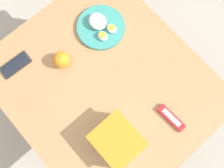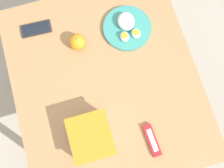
# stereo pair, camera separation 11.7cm
# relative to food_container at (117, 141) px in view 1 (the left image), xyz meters

# --- Properties ---
(ground_plane) EXTENTS (10.00, 10.00, 0.00)m
(ground_plane) POSITION_rel_food_container_xyz_m (0.23, -0.13, -0.76)
(ground_plane) COLOR #B2A899
(table) EXTENTS (0.98, 0.85, 0.71)m
(table) POSITION_rel_food_container_xyz_m (0.23, -0.13, -0.15)
(table) COLOR #AD7F51
(table) RESTS_ON ground_plane
(food_container) EXTENTS (0.19, 0.17, 0.11)m
(food_container) POSITION_rel_food_container_xyz_m (0.00, 0.00, 0.00)
(food_container) COLOR white
(food_container) RESTS_ON table
(orange_fruit) EXTENTS (0.08, 0.08, 0.08)m
(orange_fruit) POSITION_rel_food_container_xyz_m (0.44, -0.05, -0.01)
(orange_fruit) COLOR orange
(orange_fruit) RESTS_ON table
(rice_plate) EXTENTS (0.23, 0.23, 0.06)m
(rice_plate) POSITION_rel_food_container_xyz_m (0.45, -0.30, -0.03)
(rice_plate) COLOR teal
(rice_plate) RESTS_ON table
(candy_bar) EXTENTS (0.14, 0.04, 0.02)m
(candy_bar) POSITION_rel_food_container_xyz_m (-0.09, -0.25, -0.04)
(candy_bar) COLOR red
(candy_bar) RESTS_ON table
(cell_phone) EXTENTS (0.07, 0.15, 0.01)m
(cell_phone) POSITION_rel_food_container_xyz_m (0.57, 0.12, -0.04)
(cell_phone) COLOR #232328
(cell_phone) RESTS_ON table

